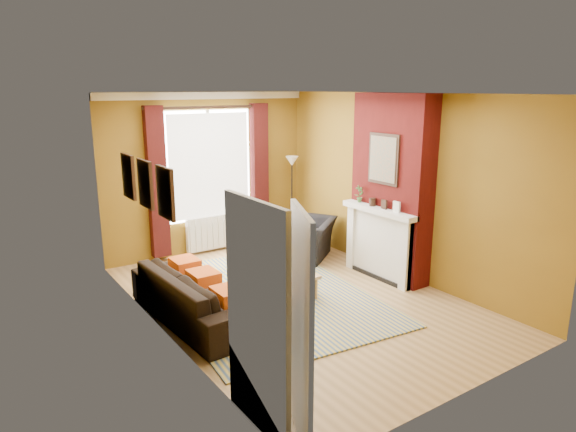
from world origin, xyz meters
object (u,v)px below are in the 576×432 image
object	(u,v)px
sofa	(197,295)
floor_lamp	(292,175)
armchair	(305,239)
wicker_stool	(263,241)
coffee_table	(283,272)

from	to	relation	value
sofa	floor_lamp	xyz separation A→B (m)	(2.97, 2.18, 0.96)
sofa	armchair	distance (m)	2.83
armchair	wicker_stool	xyz separation A→B (m)	(-0.46, 0.63, -0.12)
coffee_table	wicker_stool	world-z (taller)	wicker_stool
coffee_table	wicker_stool	xyz separation A→B (m)	(0.72, 1.72, -0.10)
armchair	wicker_stool	distance (m)	0.79
armchair	coffee_table	distance (m)	1.61
wicker_stool	armchair	bearing A→B (deg)	-53.55
coffee_table	wicker_stool	size ratio (longest dim) A/B	2.41
sofa	armchair	world-z (taller)	armchair
wicker_stool	floor_lamp	world-z (taller)	floor_lamp
wicker_stool	floor_lamp	bearing A→B (deg)	22.46
armchair	floor_lamp	world-z (taller)	floor_lamp
armchair	floor_lamp	xyz separation A→B (m)	(0.40, 0.98, 0.95)
armchair	wicker_stool	world-z (taller)	armchair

